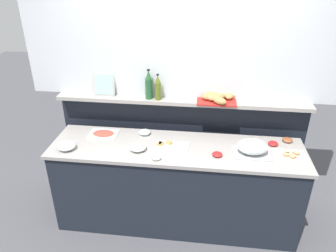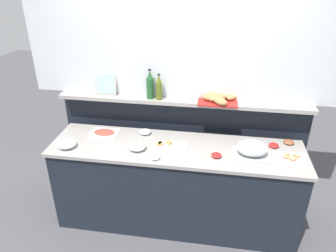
{
  "view_description": "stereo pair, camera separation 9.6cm",
  "coord_description": "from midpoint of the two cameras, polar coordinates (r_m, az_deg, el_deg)",
  "views": [
    {
      "loc": [
        0.24,
        -2.67,
        2.55
      ],
      "look_at": [
        -0.1,
        0.1,
        1.1
      ],
      "focal_mm": 34.49,
      "sensor_mm": 36.0,
      "label": 1
    },
    {
      "loc": [
        0.34,
        -2.66,
        2.55
      ],
      "look_at": [
        -0.1,
        0.1,
        1.1
      ],
      "focal_mm": 34.49,
      "sensor_mm": 36.0,
      "label": 2
    }
  ],
  "objects": [
    {
      "name": "ground_plane",
      "position": [
        4.16,
        3.14,
        -10.52
      ],
      "size": [
        12.0,
        12.0,
        0.0
      ],
      "primitive_type": "plane",
      "color": "#4C4C51"
    },
    {
      "name": "buffet_counter",
      "position": [
        3.4,
        2.22,
        -10.47
      ],
      "size": [
        2.47,
        0.65,
        0.93
      ],
      "color": "black",
      "rests_on": "ground_plane"
    },
    {
      "name": "back_ledge_unit",
      "position": [
        3.7,
        3.23,
        -3.42
      ],
      "size": [
        2.67,
        0.22,
        1.25
      ],
      "color": "black",
      "rests_on": "ground_plane"
    },
    {
      "name": "upper_wall_panel",
      "position": [
        3.27,
        3.87,
        16.28
      ],
      "size": [
        3.27,
        0.08,
        1.35
      ],
      "primitive_type": "cube",
      "color": "silver",
      "rests_on": "back_ledge_unit"
    },
    {
      "name": "sandwich_platter_rear",
      "position": [
        3.18,
        21.59,
        -5.18
      ],
      "size": [
        0.29,
        0.2,
        0.04
      ],
      "color": "silver",
      "rests_on": "buffet_counter"
    },
    {
      "name": "sandwich_platter_front",
      "position": [
        3.14,
        1.16,
        -3.48
      ],
      "size": [
        0.32,
        0.18,
        0.04
      ],
      "color": "silver",
      "rests_on": "buffet_counter"
    },
    {
      "name": "cold_cuts_platter",
      "position": [
        3.42,
        -10.4,
        -1.18
      ],
      "size": [
        0.29,
        0.22,
        0.02
      ],
      "color": "white",
      "rests_on": "buffet_counter"
    },
    {
      "name": "serving_cloche",
      "position": [
        3.08,
        15.5,
        -3.86
      ],
      "size": [
        0.34,
        0.24,
        0.17
      ],
      "color": "#B7BABF",
      "rests_on": "buffet_counter"
    },
    {
      "name": "glass_bowl_large",
      "position": [
        3.36,
        -3.23,
        -1.06
      ],
      "size": [
        0.12,
        0.12,
        0.05
      ],
      "color": "silver",
      "rests_on": "buffet_counter"
    },
    {
      "name": "glass_bowl_medium",
      "position": [
        3.09,
        -4.56,
        -3.68
      ],
      "size": [
        0.16,
        0.16,
        0.07
      ],
      "color": "silver",
      "rests_on": "buffet_counter"
    },
    {
      "name": "glass_bowl_small",
      "position": [
        3.25,
        -16.59,
        -3.12
      ],
      "size": [
        0.17,
        0.17,
        0.07
      ],
      "color": "silver",
      "rests_on": "buffet_counter"
    },
    {
      "name": "condiment_bowl_red",
      "position": [
        3.02,
        9.47,
        -5.13
      ],
      "size": [
        0.1,
        0.1,
        0.03
      ],
      "primitive_type": "ellipsoid",
      "color": "red",
      "rests_on": "buffet_counter"
    },
    {
      "name": "condiment_bowl_teal",
      "position": [
        2.95,
        -1.36,
        -5.56
      ],
      "size": [
        0.09,
        0.09,
        0.03
      ],
      "primitive_type": "ellipsoid",
      "color": "silver",
      "rests_on": "buffet_counter"
    },
    {
      "name": "condiment_bowl_cream",
      "position": [
        3.41,
        21.33,
        -2.65
      ],
      "size": [
        0.1,
        0.1,
        0.04
      ],
      "primitive_type": "ellipsoid",
      "color": "brown",
      "rests_on": "buffet_counter"
    },
    {
      "name": "condiment_bowl_dark",
      "position": [
        3.31,
        18.99,
        -3.25
      ],
      "size": [
        0.1,
        0.1,
        0.03
      ],
      "primitive_type": "ellipsoid",
      "color": "red",
      "rests_on": "buffet_counter"
    },
    {
      "name": "olive_oil_bottle",
      "position": [
        3.34,
        -0.77,
        6.7
      ],
      "size": [
        0.06,
        0.06,
        0.28
      ],
      "color": "#56661E",
      "rests_on": "back_ledge_unit"
    },
    {
      "name": "wine_bottle_green",
      "position": [
        3.36,
        -2.37,
        7.18
      ],
      "size": [
        0.08,
        0.08,
        0.32
      ],
      "color": "#23562D",
      "rests_on": "back_ledge_unit"
    },
    {
      "name": "bread_basket",
      "position": [
        3.35,
        9.71,
        4.85
      ],
      "size": [
        0.4,
        0.32,
        0.08
      ],
      "color": "#B2231E",
      "rests_on": "back_ledge_unit"
    },
    {
      "name": "framed_picture",
      "position": [
        3.53,
        -10.09,
        7.35
      ],
      "size": [
        0.22,
        0.07,
        0.24
      ],
      "color": "#B2AD9E",
      "rests_on": "back_ledge_unit"
    }
  ]
}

